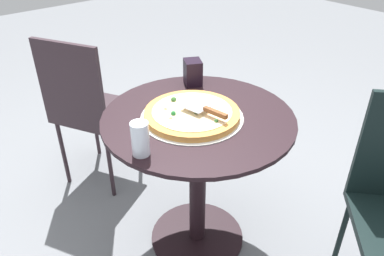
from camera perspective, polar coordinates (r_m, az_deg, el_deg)
ground_plane at (r=2.02m, az=0.78°, el=-16.21°), size 10.00×10.00×0.00m
patio_table at (r=1.68m, az=0.90°, el=-4.73°), size 0.81×0.81×0.73m
pizza_on_tray at (r=1.54m, az=-0.01°, el=2.15°), size 0.43×0.43×0.05m
pizza_server at (r=1.50m, az=2.06°, el=2.87°), size 0.22×0.10×0.02m
drinking_cup at (r=1.31m, az=-7.87°, el=-1.64°), size 0.06×0.06×0.13m
napkin_dispenser at (r=1.81m, az=0.12°, el=8.47°), size 0.12×0.11×0.12m
patio_chair_near at (r=2.14m, az=-15.68°, el=3.44°), size 0.51×0.51×0.91m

